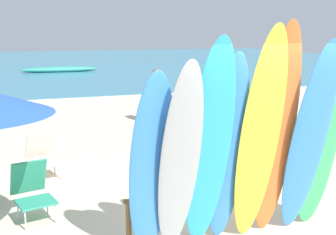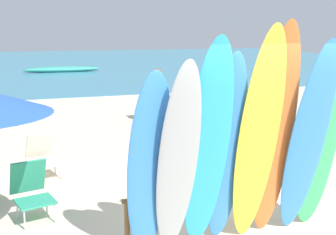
% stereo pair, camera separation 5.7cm
% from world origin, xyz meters
% --- Properties ---
extents(ground, '(60.00, 60.00, 0.00)m').
position_xyz_m(ground, '(0.00, 14.00, 0.00)').
color(ground, beige).
extents(ocean_water, '(60.00, 40.00, 0.02)m').
position_xyz_m(ocean_water, '(0.00, 32.39, 0.01)').
color(ocean_water, teal).
rests_on(ocean_water, ground).
extents(surfboard_rack, '(2.76, 0.07, 0.59)m').
position_xyz_m(surfboard_rack, '(0.00, 0.00, 0.47)').
color(surfboard_rack, brown).
rests_on(surfboard_rack, ground).
extents(surfboard_blue_0, '(0.57, 0.54, 2.25)m').
position_xyz_m(surfboard_blue_0, '(-1.16, -0.45, 1.12)').
color(surfboard_blue_0, '#337AD1').
rests_on(surfboard_blue_0, ground).
extents(surfboard_grey_1, '(0.52, 0.69, 2.37)m').
position_xyz_m(surfboard_grey_1, '(-0.85, -0.56, 1.19)').
color(surfboard_grey_1, '#999EA3').
rests_on(surfboard_grey_1, ground).
extents(surfboard_teal_2, '(0.55, 0.70, 2.61)m').
position_xyz_m(surfboard_teal_2, '(-0.49, -0.55, 1.31)').
color(surfboard_teal_2, '#289EC6').
rests_on(surfboard_teal_2, ground).
extents(surfboard_blue_3, '(0.50, 0.59, 2.43)m').
position_xyz_m(surfboard_blue_3, '(-0.19, -0.44, 1.21)').
color(surfboard_blue_3, '#337AD1').
rests_on(surfboard_blue_3, ground).
extents(surfboard_yellow_4, '(0.63, 0.65, 2.74)m').
position_xyz_m(surfboard_yellow_4, '(0.19, -0.53, 1.37)').
color(surfboard_yellow_4, yellow).
rests_on(surfboard_yellow_4, ground).
extents(surfboard_orange_5, '(0.55, 0.62, 2.78)m').
position_xyz_m(surfboard_orange_5, '(0.46, -0.47, 1.39)').
color(surfboard_orange_5, orange).
rests_on(surfboard_orange_5, ground).
extents(surfboard_blue_6, '(0.60, 0.72, 2.57)m').
position_xyz_m(surfboard_blue_6, '(0.88, -0.56, 1.28)').
color(surfboard_blue_6, '#337AD1').
rests_on(surfboard_blue_6, ground).
extents(surfboard_green_7, '(0.58, 0.43, 2.18)m').
position_xyz_m(surfboard_green_7, '(1.18, -0.40, 1.09)').
color(surfboard_green_7, '#38B266').
rests_on(surfboard_green_7, ground).
extents(beachgoer_near_rack, '(0.56, 0.34, 1.58)m').
position_xyz_m(beachgoer_near_rack, '(1.15, 2.57, 0.91)').
color(beachgoer_near_rack, brown).
rests_on(beachgoer_near_rack, ground).
extents(beachgoer_photographing, '(0.48, 0.40, 1.55)m').
position_xyz_m(beachgoer_photographing, '(1.02, 3.70, 0.89)').
color(beachgoer_photographing, beige).
rests_on(beachgoer_photographing, ground).
extents(beachgoer_midbeach, '(0.42, 0.53, 1.60)m').
position_xyz_m(beachgoer_midbeach, '(2.34, 5.38, 0.92)').
color(beachgoer_midbeach, '#9E704C').
rests_on(beachgoer_midbeach, ground).
extents(beachgoer_strolling, '(0.41, 0.58, 1.58)m').
position_xyz_m(beachgoer_strolling, '(1.22, 6.73, 0.91)').
color(beachgoer_strolling, brown).
rests_on(beachgoer_strolling, ground).
extents(beach_chair_red, '(0.64, 0.77, 0.83)m').
position_xyz_m(beach_chair_red, '(-2.43, 1.20, 0.43)').
color(beach_chair_red, '#B7B7BC').
rests_on(beach_chair_red, ground).
extents(beach_chair_striped, '(0.67, 0.83, 0.80)m').
position_xyz_m(beach_chair_striped, '(-2.16, 3.02, 0.42)').
color(beach_chair_striped, '#B7B7BC').
rests_on(beach_chair_striped, ground).
extents(distant_boat, '(4.81, 1.02, 0.38)m').
position_xyz_m(distant_boat, '(0.15, 23.56, 0.17)').
color(distant_boat, teal).
rests_on(distant_boat, ground).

